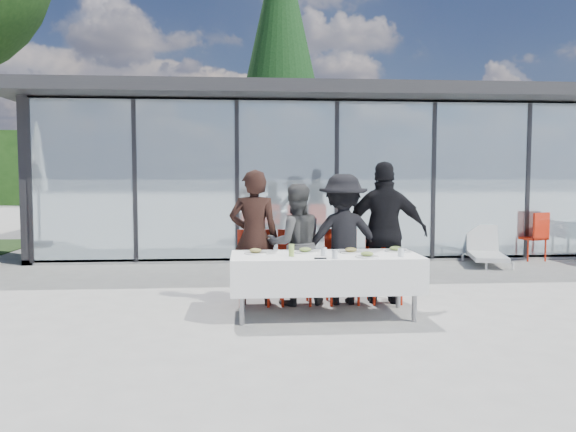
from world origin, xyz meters
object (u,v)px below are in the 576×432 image
at_px(conifer_tree, 281,53).
at_px(plate_d, 396,249).
at_px(juice_bottle, 291,250).
at_px(plate_c, 351,251).
at_px(diner_a, 254,238).
at_px(folded_eyeglasses, 320,258).
at_px(diner_d, 385,232).
at_px(diner_chair_d, 383,262).
at_px(dining_table, 325,272).
at_px(diner_b, 295,244).
at_px(diner_chair_c, 342,262).
at_px(lounger, 485,251).
at_px(plate_a, 255,252).
at_px(diner_chair_b, 295,263).
at_px(plate_extra, 367,255).
at_px(spare_chair_b, 536,234).
at_px(diner_c, 343,239).
at_px(diner_chair_a, 254,263).

bearing_deg(conifer_tree, plate_d, -87.30).
bearing_deg(juice_bottle, plate_c, 18.53).
distance_m(diner_a, folded_eyeglasses, 1.27).
height_order(diner_d, diner_chair_d, diner_d).
height_order(dining_table, diner_b, diner_b).
relative_size(diner_chair_c, lounger, 0.68).
xyz_separation_m(diner_chair_d, folded_eyeglasses, (-1.01, -1.12, 0.22)).
bearing_deg(juice_bottle, diner_chair_d, 34.20).
bearing_deg(plate_a, folded_eyeglasses, -33.31).
xyz_separation_m(dining_table, diner_d, (0.90, 0.66, 0.41)).
bearing_deg(diner_a, plate_d, 167.72).
bearing_deg(diner_chair_b, lounger, 37.53).
bearing_deg(plate_extra, diner_b, 128.68).
bearing_deg(diner_d, spare_chair_b, -127.57).
height_order(diner_chair_c, conifer_tree, conifer_tree).
height_order(dining_table, diner_a, diner_a).
xyz_separation_m(diner_c, conifer_tree, (-0.03, 12.58, 5.13)).
bearing_deg(diner_d, diner_b, 11.40).
height_order(plate_d, lounger, plate_d).
bearing_deg(plate_a, diner_a, 90.98).
xyz_separation_m(plate_a, plate_d, (1.75, 0.08, 0.00)).
bearing_deg(plate_d, diner_chair_c, 136.35).
distance_m(diner_chair_c, conifer_tree, 13.63).
height_order(diner_b, plate_c, diner_b).
xyz_separation_m(diner_c, spare_chair_b, (4.51, 3.44, -0.32)).
xyz_separation_m(dining_table, diner_chair_b, (-0.30, 0.75, -0.00)).
xyz_separation_m(diner_c, folded_eyeglasses, (-0.44, -1.03, -0.10)).
bearing_deg(plate_d, dining_table, -168.12).
bearing_deg(diner_chair_a, conifer_tree, 84.76).
xyz_separation_m(diner_chair_a, folded_eyeglasses, (0.74, -1.12, 0.22)).
relative_size(plate_c, plate_d, 1.00).
relative_size(dining_table, diner_chair_c, 2.32).
bearing_deg(dining_table, folded_eyeglasses, -106.37).
height_order(diner_chair_a, plate_a, diner_chair_a).
height_order(diner_c, plate_a, diner_c).
relative_size(diner_chair_c, plate_d, 3.58).
bearing_deg(plate_a, conifer_tree, 85.05).
height_order(diner_c, plate_c, diner_c).
height_order(folded_eyeglasses, conifer_tree, conifer_tree).
xyz_separation_m(juice_bottle, spare_chair_b, (5.27, 4.25, -0.28)).
height_order(diner_chair_c, plate_extra, diner_chair_c).
height_order(diner_chair_a, plate_c, diner_chair_a).
relative_size(diner_b, spare_chair_b, 1.63).
bearing_deg(dining_table, plate_a, 172.57).
relative_size(diner_a, plate_a, 6.51).
bearing_deg(diner_chair_c, diner_chair_d, 0.00).
bearing_deg(conifer_tree, diner_chair_b, -92.76).
bearing_deg(dining_table, diner_a, 141.93).
bearing_deg(diner_d, diner_chair_d, -78.60).
bearing_deg(folded_eyeglasses, diner_d, 45.66).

